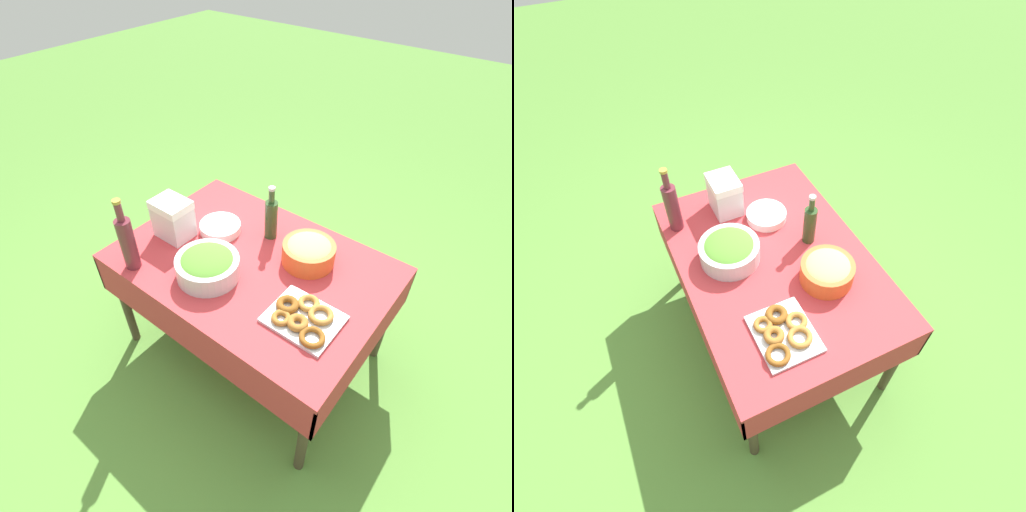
# 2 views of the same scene
# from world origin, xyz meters

# --- Properties ---
(ground_plane) EXTENTS (14.00, 14.00, 0.00)m
(ground_plane) POSITION_xyz_m (0.00, 0.00, 0.00)
(ground_plane) COLOR #568C38
(picnic_table) EXTENTS (1.35, 0.94, 0.71)m
(picnic_table) POSITION_xyz_m (0.00, 0.00, 0.62)
(picnic_table) COLOR #B73338
(picnic_table) RESTS_ON ground_plane
(salad_bowl) EXTENTS (0.31, 0.31, 0.12)m
(salad_bowl) POSITION_xyz_m (0.11, 0.20, 0.78)
(salad_bowl) COLOR silver
(salad_bowl) RESTS_ON picnic_table
(pasta_bowl) EXTENTS (0.26, 0.26, 0.13)m
(pasta_bowl) POSITION_xyz_m (-0.22, -0.18, 0.78)
(pasta_bowl) COLOR #E05B28
(pasta_bowl) RESTS_ON picnic_table
(donut_platter) EXTENTS (0.31, 0.28, 0.05)m
(donut_platter) POSITION_xyz_m (-0.41, 0.16, 0.73)
(donut_platter) COLOR silver
(donut_platter) RESTS_ON picnic_table
(plate_stack) EXTENTS (0.22, 0.22, 0.05)m
(plate_stack) POSITION_xyz_m (0.29, -0.09, 0.73)
(plate_stack) COLOR white
(plate_stack) RESTS_ON picnic_table
(olive_oil_bottle) EXTENTS (0.07, 0.07, 0.31)m
(olive_oil_bottle) POSITION_xyz_m (0.05, -0.22, 0.83)
(olive_oil_bottle) COLOR #2D4723
(olive_oil_bottle) RESTS_ON picnic_table
(wine_bottle) EXTENTS (0.08, 0.08, 0.39)m
(wine_bottle) POSITION_xyz_m (0.45, 0.39, 0.87)
(wine_bottle) COLOR maroon
(wine_bottle) RESTS_ON picnic_table
(cooler_box) EXTENTS (0.19, 0.15, 0.22)m
(cooler_box) POSITION_xyz_m (0.46, 0.09, 0.82)
(cooler_box) COLOR silver
(cooler_box) RESTS_ON picnic_table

